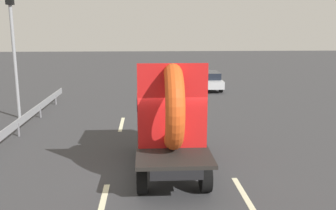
{
  "coord_description": "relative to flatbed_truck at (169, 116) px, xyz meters",
  "views": [
    {
      "loc": [
        -0.48,
        -10.77,
        4.34
      ],
      "look_at": [
        0.25,
        1.07,
        1.86
      ],
      "focal_mm": 39.59,
      "sensor_mm": 36.0,
      "label": 1
    }
  ],
  "objects": [
    {
      "name": "distant_sedan",
      "position": [
        3.69,
        14.63,
        -0.92
      ],
      "size": [
        1.69,
        3.93,
        1.28
      ],
      "color": "black",
      "rests_on": "ground_plane"
    },
    {
      "name": "lane_dash_right_near",
      "position": [
        1.85,
        -2.47,
        -1.61
      ],
      "size": [
        0.16,
        2.38,
        0.01
      ],
      "primitive_type": "cube",
      "rotation": [
        0.0,
        0.0,
        1.57
      ],
      "color": "beige",
      "rests_on": "ground_plane"
    },
    {
      "name": "flatbed_truck",
      "position": [
        0.0,
        0.0,
        0.0
      ],
      "size": [
        2.02,
        5.02,
        3.42
      ],
      "color": "black",
      "rests_on": "ground_plane"
    },
    {
      "name": "lane_dash_left_near",
      "position": [
        -1.85,
        -2.81,
        -1.61
      ],
      "size": [
        0.16,
        2.57,
        0.01
      ],
      "primitive_type": "cube",
      "rotation": [
        0.0,
        0.0,
        1.57
      ],
      "color": "beige",
      "rests_on": "ground_plane"
    },
    {
      "name": "lane_dash_right_far",
      "position": [
        1.85,
        5.85,
        -1.61
      ],
      "size": [
        0.16,
        2.22,
        0.01
      ],
      "primitive_type": "cube",
      "rotation": [
        0.0,
        0.0,
        1.57
      ],
      "color": "beige",
      "rests_on": "ground_plane"
    },
    {
      "name": "guardrail",
      "position": [
        -5.92,
        5.12,
        -1.08
      ],
      "size": [
        0.1,
        12.87,
        0.71
      ],
      "color": "gray",
      "rests_on": "ground_plane"
    },
    {
      "name": "ground_plane",
      "position": [
        -0.25,
        -0.6,
        -1.61
      ],
      "size": [
        120.0,
        120.0,
        0.0
      ],
      "primitive_type": "plane",
      "color": "#38383A"
    },
    {
      "name": "lane_dash_left_far",
      "position": [
        -1.85,
        5.19,
        -1.61
      ],
      "size": [
        0.16,
        2.51,
        0.01
      ],
      "primitive_type": "cube",
      "rotation": [
        0.0,
        0.0,
        1.57
      ],
      "color": "beige",
      "rests_on": "ground_plane"
    },
    {
      "name": "traffic_light",
      "position": [
        -6.95,
        6.78,
        2.45
      ],
      "size": [
        0.42,
        0.36,
        6.29
      ],
      "color": "gray",
      "rests_on": "ground_plane"
    }
  ]
}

